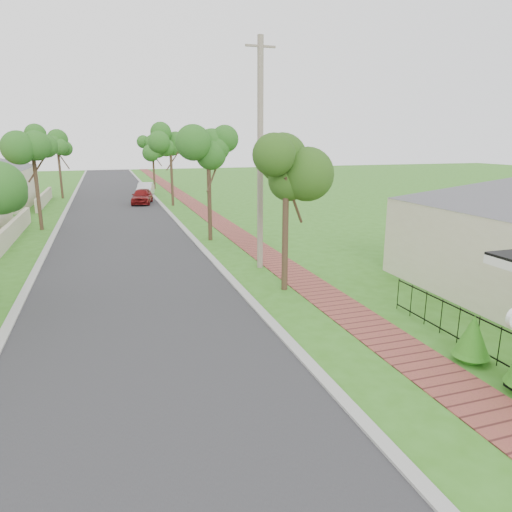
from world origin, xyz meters
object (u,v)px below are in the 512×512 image
parked_car_red (142,196)px  parked_car_white (145,189)px  utility_pole (260,157)px  near_tree (286,173)px

parked_car_red → parked_car_white: bearing=93.9°
parked_car_white → utility_pole: size_ratio=0.42×
parked_car_white → near_tree: size_ratio=0.73×
parked_car_white → near_tree: bearing=-74.1°
parked_car_red → near_tree: size_ratio=0.73×
parked_car_red → parked_car_white: 5.62m
parked_car_white → utility_pole: utility_pole is taller
utility_pole → parked_car_red: bearing=98.1°
near_tree → utility_pole: 3.08m
parked_car_red → utility_pole: bearing=-70.2°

